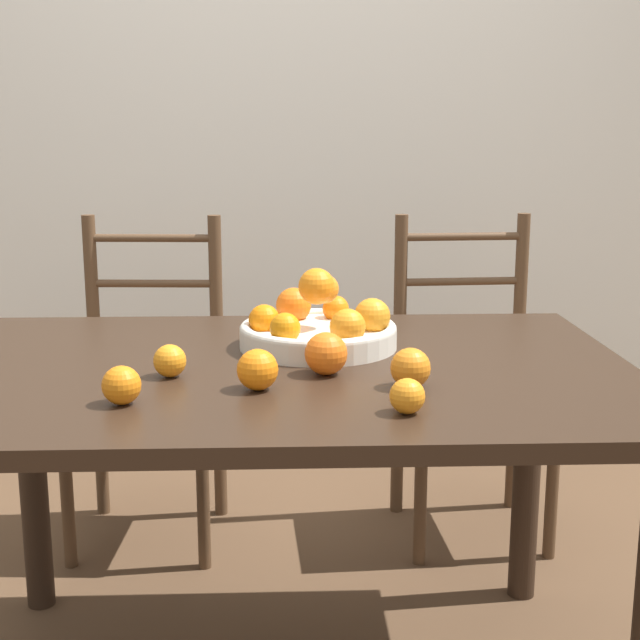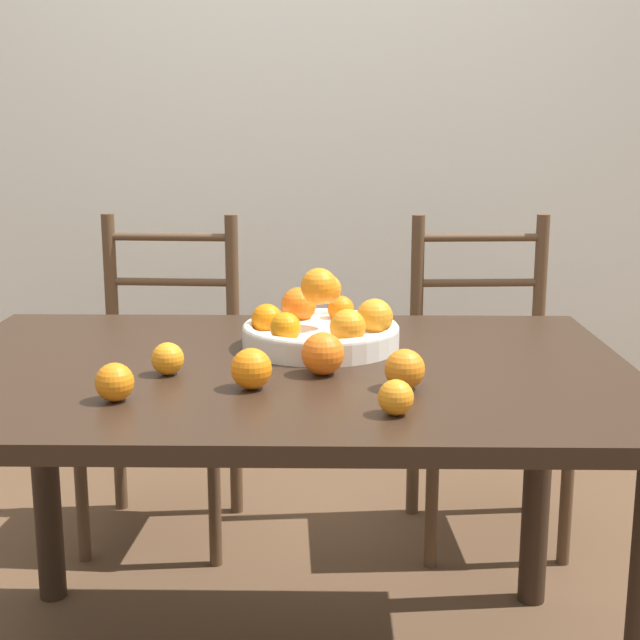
# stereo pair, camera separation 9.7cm
# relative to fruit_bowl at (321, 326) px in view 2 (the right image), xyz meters

# --- Properties ---
(wall_back) EXTENTS (8.00, 0.06, 2.60)m
(wall_back) POSITION_rel_fruit_bowl_xyz_m (-0.08, 1.41, 0.51)
(wall_back) COLOR silver
(wall_back) RESTS_ON ground_plane
(dining_table) EXTENTS (1.42, 0.96, 0.75)m
(dining_table) POSITION_rel_fruit_bowl_xyz_m (-0.08, -0.14, -0.15)
(dining_table) COLOR black
(dining_table) RESTS_ON ground_plane
(fruit_bowl) EXTENTS (0.34, 0.34, 0.18)m
(fruit_bowl) POSITION_rel_fruit_bowl_xyz_m (0.00, 0.00, 0.00)
(fruit_bowl) COLOR silver
(fruit_bowl) RESTS_ON dining_table
(orange_loose_0) EXTENTS (0.07, 0.07, 0.07)m
(orange_loose_0) POSITION_rel_fruit_bowl_xyz_m (-0.35, -0.39, -0.01)
(orange_loose_0) COLOR orange
(orange_loose_0) RESTS_ON dining_table
(orange_loose_1) EXTENTS (0.08, 0.08, 0.08)m
(orange_loose_1) POSITION_rel_fruit_bowl_xyz_m (-0.12, -0.32, -0.01)
(orange_loose_1) COLOR orange
(orange_loose_1) RESTS_ON dining_table
(orange_loose_2) EXTENTS (0.06, 0.06, 0.06)m
(orange_loose_2) POSITION_rel_fruit_bowl_xyz_m (-0.29, -0.22, -0.02)
(orange_loose_2) COLOR orange
(orange_loose_2) RESTS_ON dining_table
(orange_loose_3) EXTENTS (0.08, 0.08, 0.08)m
(orange_loose_3) POSITION_rel_fruit_bowl_xyz_m (0.01, -0.22, -0.01)
(orange_loose_3) COLOR orange
(orange_loose_3) RESTS_ON dining_table
(orange_loose_4) EXTENTS (0.07, 0.07, 0.07)m
(orange_loose_4) POSITION_rel_fruit_bowl_xyz_m (0.16, -0.31, -0.01)
(orange_loose_4) COLOR orange
(orange_loose_4) RESTS_ON dining_table
(orange_loose_5) EXTENTS (0.06, 0.06, 0.06)m
(orange_loose_5) POSITION_rel_fruit_bowl_xyz_m (0.13, -0.46, -0.02)
(orange_loose_5) COLOR orange
(orange_loose_5) RESTS_ON dining_table
(chair_left) EXTENTS (0.44, 0.42, 0.96)m
(chair_left) POSITION_rel_fruit_bowl_xyz_m (-0.48, 0.68, -0.32)
(chair_left) COLOR #513823
(chair_left) RESTS_ON ground_plane
(chair_right) EXTENTS (0.44, 0.42, 0.96)m
(chair_right) POSITION_rel_fruit_bowl_xyz_m (0.48, 0.68, -0.32)
(chair_right) COLOR #513823
(chair_right) RESTS_ON ground_plane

